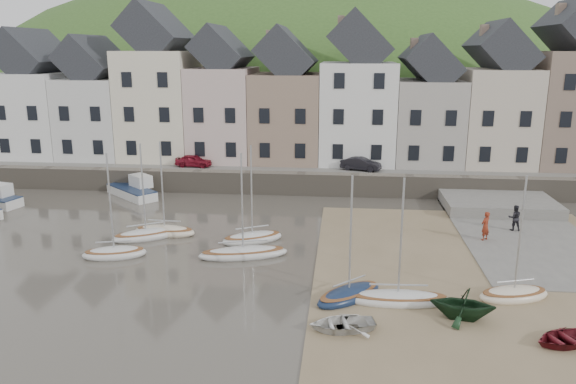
# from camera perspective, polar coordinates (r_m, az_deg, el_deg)

# --- Properties ---
(ground) EXTENTS (160.00, 160.00, 0.00)m
(ground) POSITION_cam_1_polar(r_m,az_deg,el_deg) (30.02, -1.16, -8.41)
(ground) COLOR #464037
(ground) RESTS_ON ground
(quay_land) EXTENTS (90.00, 30.00, 1.50)m
(quay_land) POSITION_cam_1_polar(r_m,az_deg,el_deg) (60.55, 2.48, 4.04)
(quay_land) COLOR #385A24
(quay_land) RESTS_ON ground
(quay_street) EXTENTS (70.00, 7.00, 0.10)m
(quay_street) POSITION_cam_1_polar(r_m,az_deg,el_deg) (49.13, 1.70, 2.56)
(quay_street) COLOR slate
(quay_street) RESTS_ON quay_land
(seawall) EXTENTS (70.00, 1.20, 1.80)m
(seawall) POSITION_cam_1_polar(r_m,az_deg,el_deg) (45.87, 1.38, 0.87)
(seawall) COLOR slate
(seawall) RESTS_ON ground
(beach) EXTENTS (18.00, 26.00, 0.06)m
(beach) POSITION_cam_1_polar(r_m,az_deg,el_deg) (30.78, 19.87, -8.67)
(beach) COLOR #7E6B4D
(beach) RESTS_ON ground
(slipway) EXTENTS (8.00, 18.00, 0.12)m
(slipway) POSITION_cam_1_polar(r_m,az_deg,el_deg) (39.08, 22.83, -4.00)
(slipway) COLOR slate
(slipway) RESTS_ON ground
(hillside) EXTENTS (134.40, 84.00, 84.00)m
(hillside) POSITION_cam_1_polar(r_m,az_deg,el_deg) (92.73, 0.28, -4.21)
(hillside) COLOR #385A24
(hillside) RESTS_ON ground
(townhouse_terrace) EXTENTS (61.05, 8.00, 13.93)m
(townhouse_terrace) POSITION_cam_1_polar(r_m,az_deg,el_deg) (51.67, 4.01, 9.59)
(townhouse_terrace) COLOR white
(townhouse_terrace) RESTS_ON quay_land
(sailboat_0) EXTENTS (4.40, 3.46, 6.32)m
(sailboat_0) POSITION_cam_1_polar(r_m,az_deg,el_deg) (36.45, -14.35, -4.24)
(sailboat_0) COLOR silver
(sailboat_0) RESTS_ON ground
(sailboat_1) EXTENTS (3.88, 2.46, 6.32)m
(sailboat_1) POSITION_cam_1_polar(r_m,az_deg,el_deg) (33.78, -17.37, -5.95)
(sailboat_1) COLOR silver
(sailboat_1) RESTS_ON ground
(sailboat_2) EXTENTS (4.09, 1.70, 6.32)m
(sailboat_2) POSITION_cam_1_polar(r_m,az_deg,el_deg) (36.91, -12.52, -3.89)
(sailboat_2) COLOR beige
(sailboat_2) RESTS_ON ground
(sailboat_3) EXTENTS (4.14, 3.17, 6.32)m
(sailboat_3) POSITION_cam_1_polar(r_m,az_deg,el_deg) (34.82, -3.68, -4.69)
(sailboat_3) COLOR silver
(sailboat_3) RESTS_ON ground
(sailboat_4) EXTENTS (5.39, 2.86, 6.32)m
(sailboat_4) POSITION_cam_1_polar(r_m,az_deg,el_deg) (32.37, -4.62, -6.23)
(sailboat_4) COLOR silver
(sailboat_4) RESTS_ON ground
(sailboat_5) EXTENTS (3.83, 3.83, 6.32)m
(sailboat_5) POSITION_cam_1_polar(r_m,az_deg,el_deg) (27.25, 6.27, -10.36)
(sailboat_5) COLOR #152544
(sailboat_5) RESTS_ON ground
(sailboat_6) EXTENTS (5.04, 1.73, 6.32)m
(sailboat_6) POSITION_cam_1_polar(r_m,az_deg,el_deg) (27.18, 11.21, -10.64)
(sailboat_6) COLOR silver
(sailboat_6) RESTS_ON ground
(sailboat_7) EXTENTS (3.83, 2.50, 6.32)m
(sailboat_7) POSITION_cam_1_polar(r_m,az_deg,el_deg) (29.20, 22.15, -9.65)
(sailboat_7) COLOR beige
(sailboat_7) RESTS_ON ground
(motorboat_2) EXTENTS (5.21, 4.89, 1.70)m
(motorboat_2) POSITION_cam_1_polar(r_m,az_deg,el_deg) (46.98, -15.52, 0.26)
(motorboat_2) COLOR silver
(motorboat_2) RESTS_ON ground
(rowboat_white) EXTENTS (3.20, 2.59, 0.59)m
(rowboat_white) POSITION_cam_1_polar(r_m,az_deg,el_deg) (24.37, 5.54, -13.27)
(rowboat_white) COLOR silver
(rowboat_white) RESTS_ON beach
(rowboat_green) EXTENTS (3.15, 2.84, 1.47)m
(rowboat_green) POSITION_cam_1_polar(r_m,az_deg,el_deg) (26.13, 17.48, -10.84)
(rowboat_green) COLOR #17341C
(rowboat_green) RESTS_ON beach
(rowboat_red) EXTENTS (3.24, 2.83, 0.56)m
(rowboat_red) POSITION_cam_1_polar(r_m,az_deg,el_deg) (25.78, 26.53, -13.24)
(rowboat_red) COLOR maroon
(rowboat_red) RESTS_ON beach
(person_red) EXTENTS (0.79, 0.77, 1.82)m
(person_red) POSITION_cam_1_polar(r_m,az_deg,el_deg) (36.62, 19.58, -3.30)
(person_red) COLOR maroon
(person_red) RESTS_ON slipway
(person_dark) EXTENTS (0.84, 0.66, 1.70)m
(person_dark) POSITION_cam_1_polar(r_m,az_deg,el_deg) (39.27, 22.22, -2.46)
(person_dark) COLOR black
(person_dark) RESTS_ON slipway
(car_left) EXTENTS (3.27, 1.54, 1.08)m
(car_left) POSITION_cam_1_polar(r_m,az_deg,el_deg) (49.68, -9.66, 3.18)
(car_left) COLOR maroon
(car_left) RESTS_ON quay_street
(car_right) EXTENTS (3.62, 2.17, 1.13)m
(car_right) POSITION_cam_1_polar(r_m,az_deg,el_deg) (47.93, 7.48, 2.89)
(car_right) COLOR black
(car_right) RESTS_ON quay_street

